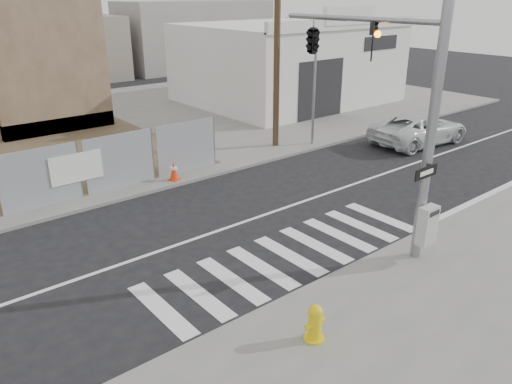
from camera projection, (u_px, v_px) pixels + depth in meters
ground at (235, 225)px, 15.59m from camera, size 100.00×100.00×0.00m
sidewalk_far at (72, 132)px, 25.64m from camera, size 50.00×20.00×0.12m
signal_pole at (349, 70)px, 13.80m from camera, size 0.96×5.87×7.00m
far_signal_pole at (315, 71)px, 22.29m from camera, size 0.16×0.20×5.60m
concrete_wall_right at (51, 67)px, 24.16m from camera, size 5.50×1.30×8.00m
auto_shop at (287, 62)px, 32.17m from camera, size 12.00×10.20×5.95m
utility_pole_right at (277, 31)px, 21.41m from camera, size 1.60×0.28×10.00m
fire_hydrant at (315, 323)px, 10.16m from camera, size 0.51×0.47×0.82m
suv at (419, 129)px, 23.72m from camera, size 5.35×2.79×1.44m
traffic_cone_d at (174, 171)px, 18.87m from camera, size 0.49×0.49×0.73m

